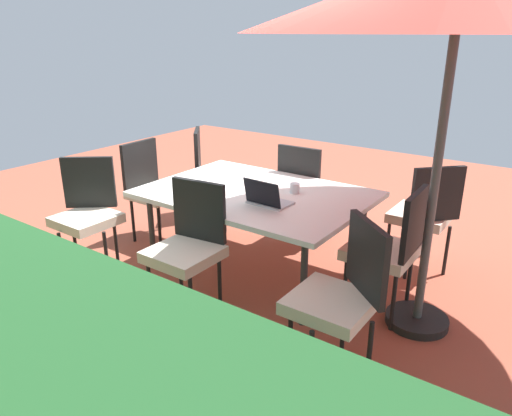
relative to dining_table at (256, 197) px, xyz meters
name	(u,v)px	position (x,y,z in m)	size (l,w,h in m)	color
ground_plane	(256,270)	(0.00, 0.00, -0.69)	(10.00, 10.00, 0.02)	#9E4C38
dining_table	(256,197)	(0.00, 0.00, 0.00)	(1.82, 1.29, 0.72)	silver
chair_north	(188,243)	(0.01, 0.82, -0.13)	(0.47, 0.48, 0.98)	beige
chair_northeast	(87,210)	(1.18, 0.82, -0.13)	(0.58, 0.58, 0.98)	beige
chair_northwest	(341,293)	(-1.19, 0.82, -0.13)	(0.58, 0.59, 0.98)	beige
chair_east	(152,186)	(1.23, 0.03, -0.13)	(0.47, 0.46, 0.98)	beige
chair_west	(390,246)	(-1.18, 0.02, -0.13)	(0.47, 0.46, 0.98)	beige
chair_south	(305,187)	(-0.01, -0.82, -0.13)	(0.46, 0.47, 0.98)	beige
chair_southwest	(425,212)	(-1.17, -0.81, -0.13)	(0.59, 0.59, 0.98)	beige
chair_southeast	(211,168)	(1.20, -0.83, -0.13)	(0.58, 0.58, 0.98)	beige
laptop	(267,199)	(-0.26, 0.21, 0.09)	(0.33, 0.26, 0.21)	#B7B7BC
cup	(295,188)	(-0.28, -0.16, 0.09)	(0.08, 0.08, 0.08)	white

